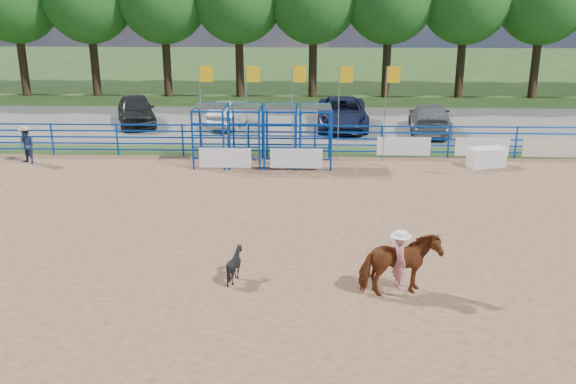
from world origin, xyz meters
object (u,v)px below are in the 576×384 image
Objects in this scene: calf at (235,264)px; car_c at (342,113)px; car_d at (430,118)px; spectator_cowboy at (27,145)px; announcer_table at (486,157)px; horse_and_rider at (400,262)px; car_a at (136,110)px; car_b at (231,114)px.

calf is 0.16× the size of car_c.
calf is 19.76m from car_d.
spectator_cowboy is (-10.30, 11.19, 0.37)m from calf.
announcer_table is 6.75m from car_d.
car_a is (-11.84, 20.05, -0.11)m from horse_and_rider.
horse_and_rider is 20.84m from car_b.
car_b is at bearing -27.84° from calf.
car_b is 0.82× the size of car_d.
horse_and_rider is 23.28m from car_a.
car_a is at bearing 154.95° from announcer_table.
car_c is (-0.44, 19.58, -0.12)m from horse_and_rider.
car_a is 5.31m from car_b.
car_b is (5.30, -0.26, -0.11)m from car_a.
car_a is at bearing 178.91° from car_c.
car_b is (-2.29, 19.06, 0.24)m from calf.
calf is 0.55× the size of spectator_cowboy.
car_c is at bearing -171.84° from car_b.
horse_and_rider reaches higher than announcer_table.
car_c is (14.10, 7.65, -0.03)m from spectator_cowboy.
calf is 0.19× the size of car_a.
announcer_table is 1.71× the size of calf.
car_c is (11.40, -0.47, -0.01)m from car_a.
car_d is at bearing 19.79° from spectator_cowboy.
car_b is at bearing 179.31° from car_c.
car_d reaches higher than car_b.
car_d is at bearing -23.12° from car_a.
spectator_cowboy is at bearing 7.92° from calf.
calf is at bearing -47.38° from spectator_cowboy.
spectator_cowboy is at bearing 54.62° from car_b.
horse_and_rider is at bearing 84.21° from car_d.
calf is 19.20m from car_b.
spectator_cowboy is 0.38× the size of car_b.
car_a reaches higher than car_d.
announcer_table is 0.36× the size of car_b.
car_d is at bearing -59.71° from calf.
horse_and_rider is 0.51× the size of car_a.
car_c reaches higher than car_d.
car_c is at bearing -5.03° from car_d.
car_d is (15.94, -1.41, -0.06)m from car_a.
horse_and_rider is 2.71× the size of calf.
horse_and_rider reaches higher than car_b.
car_a is 1.12× the size of car_b.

